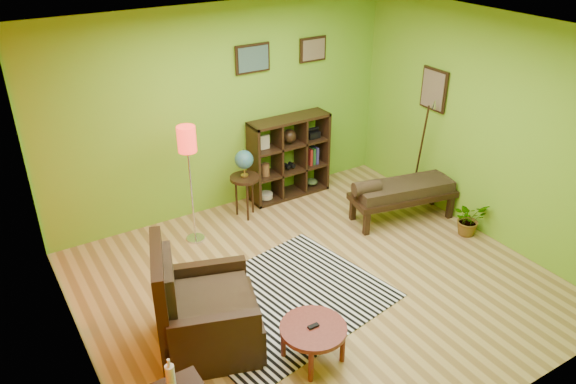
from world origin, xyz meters
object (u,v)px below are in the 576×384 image
globe_table (244,167)px  potted_plant (468,222)px  cube_shelf (290,157)px  coffee_table (313,331)px  armchair (202,316)px  bench (401,191)px  floor_lamp (188,150)px

globe_table → potted_plant: (2.25, -1.94, -0.56)m
globe_table → cube_shelf: 0.90m
coffee_table → globe_table: globe_table is taller
armchair → globe_table: 2.57m
bench → potted_plant: bench is taller
armchair → potted_plant: bearing=1.3°
coffee_table → globe_table: (0.73, 2.74, 0.41)m
globe_table → bench: (1.74, -1.17, -0.32)m
potted_plant → armchair: bearing=-178.7°
floor_lamp → globe_table: (0.84, 0.20, -0.52)m
coffee_table → potted_plant: (2.98, 0.81, -0.15)m
floor_lamp → potted_plant: size_ratio=3.38×
armchair → bench: (3.27, 0.85, 0.08)m
armchair → cube_shelf: bearing=43.2°
armchair → cube_shelf: cube_shelf is taller
cube_shelf → coffee_table: bearing=-118.2°
armchair → potted_plant: 3.78m
coffee_table → cube_shelf: bearing=61.8°
globe_table → potted_plant: globe_table is taller
globe_table → bench: bearing=-34.0°
floor_lamp → bench: bearing=-20.7°
coffee_table → floor_lamp: 2.71m
coffee_table → floor_lamp: floor_lamp is taller
armchair → globe_table: bearing=52.8°
cube_shelf → potted_plant: (1.39, -2.17, -0.42)m
bench → potted_plant: bearing=-56.3°
potted_plant → coffee_table: bearing=-164.9°
floor_lamp → bench: 2.88m
cube_shelf → bench: bearing=-58.0°
coffee_table → potted_plant: 3.09m
cube_shelf → globe_table: bearing=-165.1°
coffee_table → floor_lamp: (-0.11, 2.55, 0.92)m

